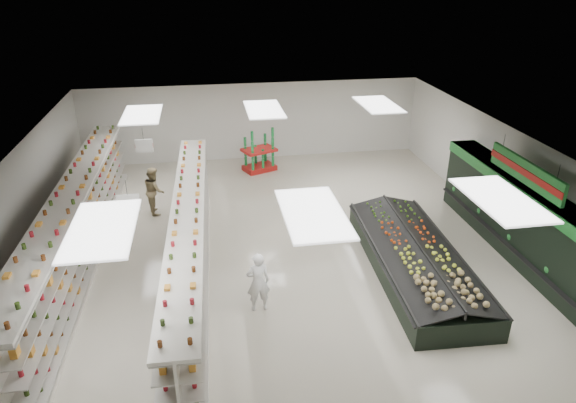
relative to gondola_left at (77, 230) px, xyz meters
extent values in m
plane|color=beige|center=(5.65, -0.36, -0.98)|extent=(16.00, 16.00, 0.00)
cube|color=white|center=(5.65, -0.36, 2.22)|extent=(14.00, 16.00, 0.02)
cube|color=silver|center=(5.65, 7.64, 0.62)|extent=(14.00, 0.02, 3.20)
cube|color=silver|center=(-1.35, -0.36, 0.62)|extent=(0.02, 16.00, 3.20)
cube|color=silver|center=(12.65, -0.36, 0.62)|extent=(0.02, 16.00, 3.20)
cube|color=black|center=(12.20, -1.86, 0.12)|extent=(0.80, 8.00, 2.20)
cube|color=#20782D|center=(12.18, -1.86, 1.07)|extent=(0.85, 8.00, 0.30)
cube|color=black|center=(11.95, -1.86, -0.43)|extent=(0.55, 7.80, 0.15)
cube|color=beige|center=(12.05, -1.86, 0.37)|extent=(0.45, 7.70, 0.03)
cube|color=beige|center=(12.05, -1.86, 0.67)|extent=(0.45, 7.70, 0.03)
cube|color=white|center=(1.85, -2.36, 1.77)|extent=(0.50, 0.06, 0.40)
cube|color=#A51612|center=(1.85, -2.36, 1.77)|extent=(0.52, 0.02, 0.12)
cylinder|color=black|center=(1.85, -2.36, 2.07)|extent=(0.01, 0.01, 0.50)
cube|color=white|center=(1.85, 1.64, 1.77)|extent=(0.50, 0.06, 0.40)
cube|color=#A51612|center=(1.85, 1.64, 1.77)|extent=(0.52, 0.02, 0.12)
cylinder|color=black|center=(1.85, 1.64, 2.07)|extent=(0.01, 0.01, 0.50)
cube|color=#20782D|center=(11.90, -1.86, 1.67)|extent=(0.10, 3.20, 0.60)
cube|color=#A51612|center=(11.84, -1.86, 1.67)|extent=(0.03, 3.20, 0.18)
cylinder|color=black|center=(11.90, -3.06, 2.07)|extent=(0.01, 0.01, 0.50)
cylinder|color=black|center=(11.90, -0.66, 2.07)|extent=(0.01, 0.01, 0.50)
cube|color=white|center=(0.00, 0.00, -0.91)|extent=(1.04, 12.27, 0.12)
cube|color=white|center=(0.00, 0.00, 0.05)|extent=(0.18, 12.26, 2.04)
cube|color=white|center=(0.00, 0.00, 1.11)|extent=(1.04, 12.27, 0.08)
cube|color=beige|center=(-0.23, 0.00, -0.79)|extent=(0.57, 12.16, 0.03)
cube|color=beige|center=(-0.23, 0.00, -0.34)|extent=(0.57, 12.16, 0.03)
cube|color=beige|center=(-0.23, 0.00, 0.10)|extent=(0.57, 12.16, 0.03)
cube|color=beige|center=(-0.23, 0.00, 0.55)|extent=(0.57, 12.16, 0.03)
cube|color=beige|center=(-0.23, 0.00, 1.00)|extent=(0.57, 12.16, 0.03)
cube|color=beige|center=(0.23, 0.00, -0.79)|extent=(0.57, 12.16, 0.03)
cube|color=beige|center=(0.23, 0.00, -0.34)|extent=(0.57, 12.16, 0.03)
cube|color=beige|center=(0.23, 0.00, 0.10)|extent=(0.57, 12.16, 0.03)
cube|color=beige|center=(0.23, 0.00, 0.55)|extent=(0.57, 12.16, 0.03)
cube|color=beige|center=(0.23, 0.00, 1.00)|extent=(0.57, 12.16, 0.03)
cube|color=white|center=(3.07, -1.15, -0.92)|extent=(1.12, 11.23, 0.11)
cube|color=white|center=(3.07, -1.15, -0.04)|extent=(0.34, 11.21, 1.87)
cube|color=white|center=(3.07, -1.15, 0.93)|extent=(1.12, 11.23, 0.07)
cube|color=beige|center=(2.86, -1.14, -0.81)|extent=(0.69, 11.13, 0.03)
cube|color=beige|center=(2.86, -1.14, -0.40)|extent=(0.69, 11.13, 0.03)
cube|color=beige|center=(2.86, -1.14, 0.01)|extent=(0.69, 11.13, 0.03)
cube|color=beige|center=(2.86, -1.14, 0.42)|extent=(0.69, 11.13, 0.03)
cube|color=beige|center=(2.86, -1.14, 0.83)|extent=(0.69, 11.13, 0.03)
cube|color=beige|center=(3.29, -1.15, -0.81)|extent=(0.69, 11.13, 0.03)
cube|color=beige|center=(3.29, -1.15, -0.40)|extent=(0.69, 11.13, 0.03)
cube|color=beige|center=(3.29, -1.15, 0.01)|extent=(0.69, 11.13, 0.03)
cube|color=beige|center=(3.29, -1.15, 0.42)|extent=(0.69, 11.13, 0.03)
cube|color=beige|center=(3.29, -1.15, 0.83)|extent=(0.69, 11.13, 0.03)
cube|color=black|center=(9.01, -2.05, -0.67)|extent=(2.40, 6.29, 0.62)
cube|color=#262626|center=(7.98, -2.00, -0.34)|extent=(0.33, 6.19, 0.05)
cube|color=#262626|center=(10.03, -2.09, -0.34)|extent=(0.33, 6.19, 0.05)
cube|color=black|center=(8.45, -2.02, -0.25)|extent=(1.42, 6.16, 0.32)
cube|color=black|center=(9.56, -2.07, -0.25)|extent=(1.42, 6.16, 0.32)
cube|color=#262626|center=(9.01, -2.05, -0.16)|extent=(0.32, 6.11, 0.22)
cube|color=#A51612|center=(5.71, 6.12, -0.87)|extent=(1.44, 1.22, 0.20)
cube|color=red|center=(5.71, 6.12, -0.11)|extent=(1.50, 1.28, 0.10)
imported|color=white|center=(4.65, -3.04, -0.20)|extent=(0.60, 0.42, 1.55)
imported|color=tan|center=(1.85, 2.84, -0.18)|extent=(0.65, 0.86, 1.59)
camera|label=1|loc=(3.69, -13.21, 6.65)|focal=32.00mm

